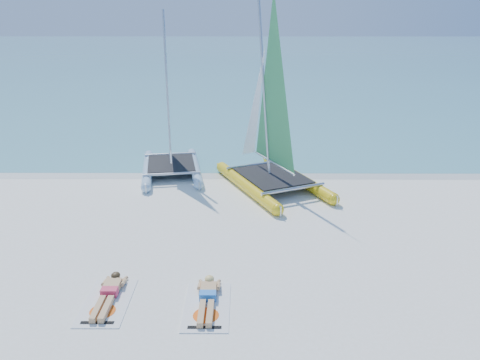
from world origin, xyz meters
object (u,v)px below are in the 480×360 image
object	(u,v)px
catamaran_blue	(169,125)
towel_a	(107,302)
sunbather_a	(109,293)
catamaran_yellow	(267,123)
sunbather_b	(208,297)
towel_b	(207,306)

from	to	relation	value
catamaran_blue	towel_a	distance (m)	9.29
towel_a	sunbather_a	distance (m)	0.22
catamaran_yellow	towel_a	size ratio (longest dim) A/B	3.92
catamaran_blue	towel_a	size ratio (longest dim) A/B	3.48
catamaran_blue	sunbather_a	distance (m)	9.08
catamaran_blue	sunbather_b	size ratio (longest dim) A/B	3.73
catamaran_yellow	sunbather_b	bearing A→B (deg)	-126.41
catamaran_yellow	catamaran_blue	bearing A→B (deg)	137.39
catamaran_blue	towel_b	distance (m)	9.66
sunbather_a	sunbather_b	bearing A→B (deg)	-3.62
towel_a	sunbather_a	bearing A→B (deg)	90.00
towel_b	sunbather_b	xyz separation A→B (m)	(0.00, 0.19, 0.11)
sunbather_a	sunbather_b	size ratio (longest dim) A/B	1.00
towel_a	towel_b	size ratio (longest dim) A/B	1.00
catamaran_yellow	towel_b	bearing A→B (deg)	-126.13
catamaran_yellow	sunbather_b	world-z (taller)	catamaran_yellow
sunbather_a	sunbather_b	xyz separation A→B (m)	(2.24, -0.14, 0.00)
sunbather_a	sunbather_b	distance (m)	2.25
towel_a	sunbather_a	world-z (taller)	sunbather_a
catamaran_yellow	towel_b	distance (m)	8.47
catamaran_yellow	sunbather_a	world-z (taller)	catamaran_yellow
towel_a	sunbather_a	xyz separation A→B (m)	(0.00, 0.19, 0.11)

